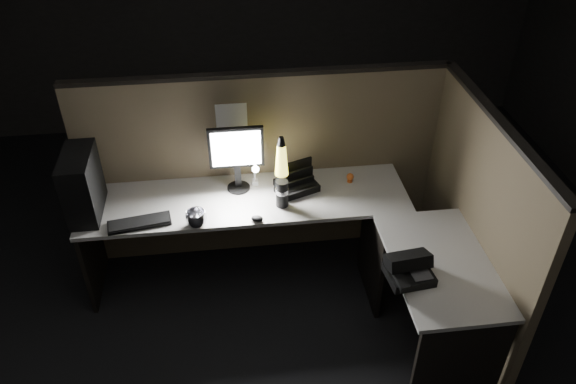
{
  "coord_description": "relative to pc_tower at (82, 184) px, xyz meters",
  "views": [
    {
      "loc": [
        -0.24,
        -2.57,
        3.11
      ],
      "look_at": [
        0.12,
        0.35,
        0.94
      ],
      "focal_mm": 35.0,
      "sensor_mm": 36.0,
      "label": 1
    }
  ],
  "objects": [
    {
      "name": "pc_tower",
      "position": [
        0.0,
        0.0,
        0.0
      ],
      "size": [
        0.2,
        0.43,
        0.45
      ],
      "primitive_type": "cube",
      "rotation": [
        0.0,
        0.0,
        0.01
      ],
      "color": "black",
      "rests_on": "desk"
    },
    {
      "name": "partition_back",
      "position": [
        1.22,
        0.35,
        -0.21
      ],
      "size": [
        2.66,
        0.06,
        1.5
      ],
      "primitive_type": "cube",
      "color": "brown",
      "rests_on": "ground"
    },
    {
      "name": "monitor",
      "position": [
        1.03,
        0.15,
        0.07
      ],
      "size": [
        0.38,
        0.16,
        0.49
      ],
      "rotation": [
        0.0,
        0.0,
        -0.0
      ],
      "color": "black",
      "rests_on": "desk"
    },
    {
      "name": "floor",
      "position": [
        1.22,
        -0.58,
        -0.96
      ],
      "size": [
        6.0,
        6.0,
        0.0
      ],
      "primitive_type": "plane",
      "color": "black",
      "rests_on": "ground"
    },
    {
      "name": "desk_phone",
      "position": [
        1.98,
        -0.87,
        -0.17
      ],
      "size": [
        0.28,
        0.29,
        0.16
      ],
      "rotation": [
        0.0,
        0.0,
        0.11
      ],
      "color": "black",
      "rests_on": "desk"
    },
    {
      "name": "mouse",
      "position": [
        1.13,
        -0.24,
        -0.21
      ],
      "size": [
        0.1,
        0.08,
        0.03
      ],
      "primitive_type": "ellipsoid",
      "rotation": [
        0.0,
        0.0,
        -0.34
      ],
      "color": "black",
      "rests_on": "desk"
    },
    {
      "name": "travel_mug",
      "position": [
        1.32,
        -0.09,
        -0.12
      ],
      "size": [
        0.09,
        0.09,
        0.2
      ],
      "primitive_type": "cylinder",
      "color": "black",
      "rests_on": "desk"
    },
    {
      "name": "keyboard",
      "position": [
        0.36,
        -0.18,
        -0.22
      ],
      "size": [
        0.43,
        0.2,
        0.02
      ],
      "primitive_type": "cube",
      "rotation": [
        0.0,
        0.0,
        0.16
      ],
      "color": "black",
      "rests_on": "desk"
    },
    {
      "name": "partition_right",
      "position": [
        2.55,
        -0.48,
        -0.21
      ],
      "size": [
        0.06,
        1.66,
        1.5
      ],
      "primitive_type": "cube",
      "color": "brown",
      "rests_on": "ground"
    },
    {
      "name": "organizer",
      "position": [
        1.44,
        0.1,
        -0.18
      ],
      "size": [
        0.33,
        0.31,
        0.2
      ],
      "rotation": [
        0.0,
        0.0,
        0.36
      ],
      "color": "black",
      "rests_on": "desk"
    },
    {
      "name": "desk",
      "position": [
        1.4,
        -0.33,
        -0.38
      ],
      "size": [
        2.6,
        1.6,
        0.73
      ],
      "color": "#ACA8A2",
      "rests_on": "ground"
    },
    {
      "name": "lava_lamp",
      "position": [
        1.34,
        0.08,
        -0.04
      ],
      "size": [
        0.12,
        0.12,
        0.44
      ],
      "color": "black",
      "rests_on": "desk"
    },
    {
      "name": "pinned_paper",
      "position": [
        1.01,
        0.31,
        0.21
      ],
      "size": [
        0.22,
        0.0,
        0.31
      ],
      "primitive_type": "cube",
      "color": "white",
      "rests_on": "partition_back"
    },
    {
      "name": "room_shell",
      "position": [
        1.22,
        -0.58,
        0.66
      ],
      "size": [
        6.0,
        6.0,
        6.0
      ],
      "color": "silver",
      "rests_on": "ground"
    },
    {
      "name": "figurine",
      "position": [
        1.84,
        0.12,
        -0.18
      ],
      "size": [
        0.05,
        0.05,
        0.05
      ],
      "primitive_type": "sphere",
      "color": "orange",
      "rests_on": "desk"
    },
    {
      "name": "clip_lamp",
      "position": [
        1.15,
        0.11,
        -0.08
      ],
      "size": [
        0.05,
        0.19,
        0.25
      ],
      "color": "white",
      "rests_on": "desk"
    },
    {
      "name": "steel_mug",
      "position": [
        0.73,
        -0.24,
        -0.17
      ],
      "size": [
        0.15,
        0.15,
        0.11
      ],
      "primitive_type": "imported",
      "rotation": [
        0.0,
        0.0,
        -0.05
      ],
      "color": "silver",
      "rests_on": "desk"
    }
  ]
}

